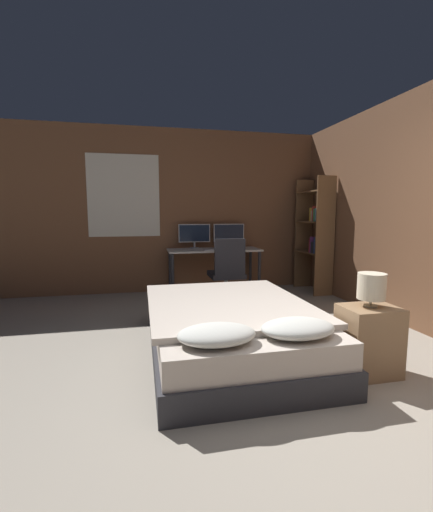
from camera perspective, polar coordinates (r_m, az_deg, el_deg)
The scene contains 13 objects.
ground_plane at distance 2.52m, azimuth 19.81°, elevation -24.97°, with size 20.00×20.00×0.00m, color #9E9384.
wall_back at distance 5.93m, azimuth -1.08°, elevation 7.48°, with size 12.00×0.08×2.70m.
wall_side_right at distance 4.47m, azimuth 30.57°, elevation 6.55°, with size 0.06×12.00×2.70m.
bed at distance 3.28m, azimuth 2.30°, elevation -12.04°, with size 1.49×2.10×0.56m.
nightstand at distance 3.14m, azimuth 24.00°, elevation -12.76°, with size 0.44×0.35×0.57m.
bedside_lamp at distance 3.02m, azimuth 24.44°, elevation -4.66°, with size 0.22×0.22×0.28m.
desk at distance 5.62m, azimuth -0.40°, elevation 0.23°, with size 1.51×0.57×0.74m.
monitor_left at distance 5.72m, azimuth -3.70°, elevation 3.63°, with size 0.53×0.16×0.40m.
monitor_right at distance 5.84m, azimuth 2.08°, elevation 3.72°, with size 0.53×0.16×0.40m.
keyboard at distance 5.43m, azimuth -0.00°, elevation 1.08°, with size 0.40×0.13×0.02m.
computer_mouse at distance 5.50m, azimuth 2.93°, elevation 1.24°, with size 0.07×0.05×0.04m.
office_chair at distance 4.91m, azimuth 1.73°, elevation -3.72°, with size 0.52×0.52×0.97m.
bookshelf at distance 5.90m, azimuth 16.27°, elevation 4.06°, with size 0.32×0.75×1.90m.
Camera 1 is at (-1.18, -1.78, 1.32)m, focal length 24.00 mm.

